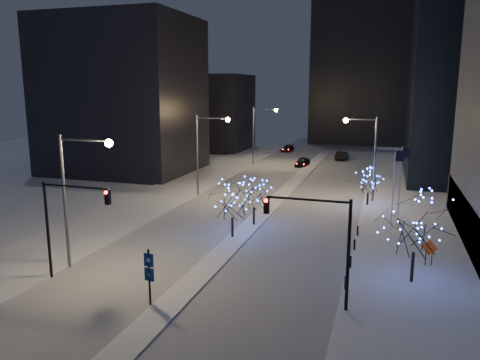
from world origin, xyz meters
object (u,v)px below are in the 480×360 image
at_px(street_lamp_w_mid, 205,144).
at_px(traffic_signal_east, 322,234).
at_px(traffic_signal_west, 65,215).
at_px(holiday_tree_median_far, 254,194).
at_px(car_far, 288,148).
at_px(car_near, 302,162).
at_px(holiday_tree_plaza_far, 368,182).
at_px(car_mid, 342,156).
at_px(street_lamp_w_near, 76,184).
at_px(street_lamp_w_far, 259,128).
at_px(construction_sign, 429,250).
at_px(holiday_tree_plaza_near, 415,226).
at_px(street_lamp_east, 367,148).
at_px(wayfinding_sign, 149,271).
at_px(holiday_tree_median_near, 232,201).

distance_m(street_lamp_w_mid, traffic_signal_east, 31.60).
xyz_separation_m(traffic_signal_west, holiday_tree_median_far, (8.72, 16.56, -1.56)).
bearing_deg(car_far, car_near, -63.26).
bearing_deg(holiday_tree_plaza_far, street_lamp_w_mid, -177.26).
bearing_deg(car_mid, holiday_tree_plaza_far, 108.05).
height_order(street_lamp_w_near, street_lamp_w_far, same).
height_order(car_mid, construction_sign, construction_sign).
height_order(traffic_signal_east, holiday_tree_plaza_far, traffic_signal_east).
height_order(holiday_tree_median_far, holiday_tree_plaza_near, holiday_tree_plaza_near).
relative_size(street_lamp_east, traffic_signal_west, 1.43).
distance_m(holiday_tree_median_far, wayfinding_sign, 18.38).
bearing_deg(street_lamp_w_mid, holiday_tree_plaza_near, -41.06).
height_order(street_lamp_w_mid, street_lamp_w_far, same).
relative_size(traffic_signal_west, holiday_tree_plaza_far, 1.58).
xyz_separation_m(street_lamp_w_near, holiday_tree_median_far, (9.22, 14.56, -3.30)).
height_order(street_lamp_w_mid, traffic_signal_west, street_lamp_w_mid).
distance_m(street_lamp_w_near, car_near, 51.97).
bearing_deg(car_far, traffic_signal_east, -69.45).
height_order(street_lamp_east, traffic_signal_east, street_lamp_east).
bearing_deg(street_lamp_east, holiday_tree_plaza_near, -79.45).
xyz_separation_m(street_lamp_east, car_mid, (-5.77, 32.58, -5.66)).
bearing_deg(holiday_tree_plaza_near, traffic_signal_west, -163.80).
relative_size(street_lamp_w_mid, wayfinding_sign, 2.75).
relative_size(street_lamp_w_near, car_near, 2.24).
relative_size(street_lamp_w_mid, holiday_tree_plaza_near, 1.62).
xyz_separation_m(street_lamp_w_near, street_lamp_w_far, (0.00, 50.00, 0.00)).
relative_size(traffic_signal_east, construction_sign, 3.47).
bearing_deg(holiday_tree_plaza_far, car_far, 113.15).
relative_size(car_mid, construction_sign, 2.38).
bearing_deg(street_lamp_w_far, car_near, 8.53).
bearing_deg(holiday_tree_median_far, street_lamp_w_far, 104.57).
xyz_separation_m(holiday_tree_median_near, wayfinding_sign, (-0.69, -14.04, -1.17)).
relative_size(street_lamp_w_far, street_lamp_east, 1.00).
xyz_separation_m(street_lamp_w_mid, street_lamp_w_far, (0.00, 25.00, 0.00)).
bearing_deg(holiday_tree_plaza_far, street_lamp_w_near, -126.86).
bearing_deg(traffic_signal_west, holiday_tree_median_near, 57.16).
height_order(holiday_tree_median_near, construction_sign, holiday_tree_median_near).
bearing_deg(street_lamp_w_near, car_near, 81.72).
xyz_separation_m(holiday_tree_median_near, construction_sign, (16.26, -2.09, -2.04)).
xyz_separation_m(traffic_signal_east, wayfinding_sign, (-10.13, -2.74, -2.53)).
height_order(street_lamp_east, car_near, street_lamp_east).
bearing_deg(street_lamp_w_mid, car_far, 88.52).
height_order(street_lamp_w_near, holiday_tree_plaza_near, street_lamp_w_near).
distance_m(car_far, wayfinding_sign, 72.80).
relative_size(traffic_signal_east, holiday_tree_median_far, 1.49).
xyz_separation_m(holiday_tree_plaza_near, holiday_tree_plaza_far, (-3.93, 21.29, -1.26)).
distance_m(traffic_signal_east, holiday_tree_median_near, 14.79).
distance_m(street_lamp_east, car_near, 26.47).
distance_m(street_lamp_w_near, car_mid, 62.28).
xyz_separation_m(street_lamp_w_far, car_mid, (13.26, 10.58, -5.71)).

